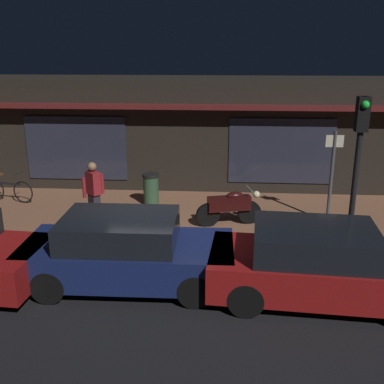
{
  "coord_description": "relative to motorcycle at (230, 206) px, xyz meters",
  "views": [
    {
      "loc": [
        1.43,
        -8.84,
        4.5
      ],
      "look_at": [
        0.64,
        2.4,
        0.95
      ],
      "focal_mm": 42.67,
      "sensor_mm": 36.0,
      "label": 1
    }
  ],
  "objects": [
    {
      "name": "ground_plane",
      "position": [
        -1.64,
        -2.21,
        -0.65
      ],
      "size": [
        60.0,
        60.0,
        0.0
      ],
      "primitive_type": "plane",
      "color": "black"
    },
    {
      "name": "sidewalk_slab",
      "position": [
        -1.64,
        0.79,
        -0.57
      ],
      "size": [
        18.0,
        4.0,
        0.15
      ],
      "primitive_type": "cube",
      "color": "brown",
      "rests_on": "ground_plane"
    },
    {
      "name": "storefront_building",
      "position": [
        -1.64,
        4.18,
        1.16
      ],
      "size": [
        18.0,
        3.3,
        3.6
      ],
      "color": "black",
      "rests_on": "ground_plane"
    },
    {
      "name": "motorcycle",
      "position": [
        0.0,
        0.0,
        0.0
      ],
      "size": [
        1.68,
        0.67,
        0.97
      ],
      "color": "black",
      "rests_on": "sidewalk_slab"
    },
    {
      "name": "bicycle_parked",
      "position": [
        -6.54,
        1.44,
        -0.14
      ],
      "size": [
        1.63,
        0.51,
        0.91
      ],
      "color": "black",
      "rests_on": "sidewalk_slab"
    },
    {
      "name": "person_photographer",
      "position": [
        -3.45,
        -0.3,
        0.38
      ],
      "size": [
        0.48,
        0.51,
        1.67
      ],
      "color": "#28232D",
      "rests_on": "sidewalk_slab"
    },
    {
      "name": "sign_post",
      "position": [
        2.56,
        0.38,
        0.86
      ],
      "size": [
        0.44,
        0.09,
        2.4
      ],
      "color": "#47474C",
      "rests_on": "sidewalk_slab"
    },
    {
      "name": "trash_bin",
      "position": [
        -2.27,
        1.42,
        -0.03
      ],
      "size": [
        0.48,
        0.48,
        0.93
      ],
      "color": "#2D4C33",
      "rests_on": "sidewalk_slab"
    },
    {
      "name": "traffic_light_pole",
      "position": [
        2.55,
        -1.69,
        1.83
      ],
      "size": [
        0.24,
        0.33,
        3.6
      ],
      "color": "black",
      "rests_on": "ground_plane"
    },
    {
      "name": "parked_car_far",
      "position": [
        -2.07,
        -2.99,
        0.06
      ],
      "size": [
        4.12,
        1.83,
        1.42
      ],
      "color": "black",
      "rests_on": "ground_plane"
    },
    {
      "name": "parked_car_across",
      "position": [
        1.6,
        -3.3,
        0.06
      ],
      "size": [
        4.22,
        2.05,
        1.42
      ],
      "color": "black",
      "rests_on": "ground_plane"
    }
  ]
}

